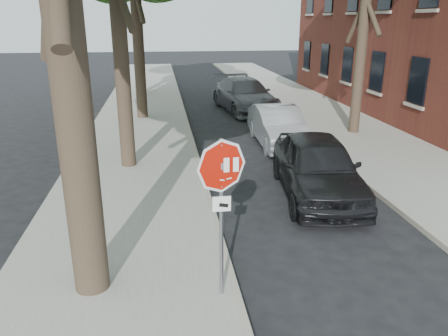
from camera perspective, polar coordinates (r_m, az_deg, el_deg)
The scene contains 9 objects.
ground at distance 7.58m, azimuth 5.14°, elevation -16.28°, with size 120.00×120.00×0.00m, color black.
sidewalk_left at distance 18.54m, azimuth -11.05°, elevation 5.08°, with size 4.00×55.00×0.12m, color gray.
sidewalk_right at distance 19.99m, azimuth 14.18°, elevation 5.84°, with size 4.00×55.00×0.12m, color gray.
curb_left at distance 18.55m, azimuth -4.70°, elevation 5.39°, with size 0.12×55.00×0.13m, color #9E9384.
curb_right at distance 19.31m, azimuth 8.51°, elevation 5.78°, with size 0.12×55.00×0.13m, color #9E9384.
stop_sign at distance 6.51m, azimuth -0.33°, elevation -2.81°, with size 0.76×0.34×2.61m.
car_a at distance 11.40m, azimuth 12.10°, elevation 0.19°, with size 1.87×4.64×1.58m, color black.
car_b at distance 15.93m, azimuth 7.05°, elevation 5.42°, with size 1.48×4.25×1.40m, color #A6A8AE.
car_c at distance 22.02m, azimuth 2.72°, elevation 9.50°, with size 2.24×5.52×1.60m, color #4B4B50.
Camera 1 is at (-1.53, -6.02, 4.34)m, focal length 35.00 mm.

